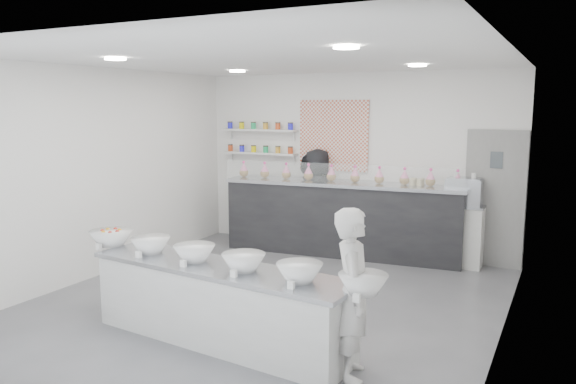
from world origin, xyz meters
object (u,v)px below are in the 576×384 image
object	(u,v)px
espresso_machine	(464,192)
staff_left	(308,201)
back_bar	(342,218)
espresso_ledge	(440,234)
woman_prep	(353,293)
prep_counter	(219,304)
staff_right	(317,198)

from	to	relation	value
espresso_machine	staff_left	world-z (taller)	staff_left
back_bar	espresso_ledge	size ratio (longest dim) A/B	3.05
woman_prep	staff_left	xyz separation A→B (m)	(-2.40, 4.20, 0.02)
espresso_ledge	espresso_machine	bearing A→B (deg)	0.00
espresso_ledge	woman_prep	distance (m)	4.14
prep_counter	espresso_machine	xyz separation A→B (m)	(1.74, 4.05, 0.75)
back_bar	woman_prep	bearing A→B (deg)	-72.85
staff_left	back_bar	bearing A→B (deg)	159.75
back_bar	staff_right	world-z (taller)	staff_right
espresso_ledge	staff_left	bearing A→B (deg)	178.27
woman_prep	staff_right	xyz separation A→B (m)	(-2.23, 4.20, 0.08)
espresso_ledge	staff_left	distance (m)	2.34
staff_right	espresso_machine	bearing A→B (deg)	178.13
back_bar	staff_left	xyz separation A→B (m)	(-0.75, 0.25, 0.20)
prep_counter	staff_left	world-z (taller)	staff_left
back_bar	staff_right	size ratio (longest dim) A/B	2.28
staff_left	staff_right	bearing A→B (deg)	178.27
prep_counter	staff_left	size ratio (longest dim) A/B	1.87
espresso_ledge	back_bar	bearing A→B (deg)	-173.45
prep_counter	staff_right	size ratio (longest dim) A/B	1.75
back_bar	espresso_machine	bearing A→B (deg)	-0.21
prep_counter	espresso_ledge	xyz separation A→B (m)	(1.41, 4.05, 0.07)
espresso_ledge	prep_counter	bearing A→B (deg)	-109.19
back_bar	espresso_machine	distance (m)	1.98
back_bar	staff_left	world-z (taller)	staff_left
woman_prep	staff_right	distance (m)	4.75
back_bar	prep_counter	bearing A→B (deg)	-93.31
prep_counter	espresso_ledge	distance (m)	4.29
woman_prep	espresso_machine	bearing A→B (deg)	-24.23
espresso_machine	staff_right	distance (m)	2.49
espresso_ledge	staff_left	size ratio (longest dim) A/B	0.80
back_bar	staff_right	xyz separation A→B (m)	(-0.57, 0.25, 0.25)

